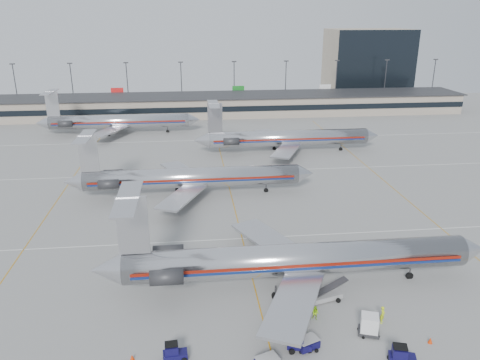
{
  "coord_description": "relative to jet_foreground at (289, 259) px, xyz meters",
  "views": [
    {
      "loc": [
        -6.95,
        -49.7,
        30.24
      ],
      "look_at": [
        1.05,
        22.29,
        4.5
      ],
      "focal_mm": 35.0,
      "sensor_mm": 36.0,
      "label": 1
    }
  ],
  "objects": [
    {
      "name": "jet_second_row",
      "position": [
        -11.59,
        30.79,
        -0.22
      ],
      "size": [
        43.65,
        25.7,
        11.43
      ],
      "color": "silver",
      "rests_on": "ground"
    },
    {
      "name": "tug_left",
      "position": [
        -13.16,
        -11.14,
        -2.71
      ],
      "size": [
        2.31,
        1.28,
        1.82
      ],
      "rotation": [
        0.0,
        0.0,
        0.07
      ],
      "color": "#0D0A3B",
      "rests_on": "ground"
    },
    {
      "name": "ground",
      "position": [
        -4.01,
        2.85,
        -3.54
      ],
      "size": [
        260.0,
        260.0,
        0.0
      ],
      "primitive_type": "plane",
      "color": "gray",
      "rests_on": "ground"
    },
    {
      "name": "ramp_worker_far",
      "position": [
        1.44,
        -6.63,
        -2.76
      ],
      "size": [
        0.95,
        0.9,
        1.55
      ],
      "primitive_type": "imported",
      "rotation": [
        0.0,
        0.0,
        -0.57
      ],
      "color": "#90D514",
      "rests_on": "ground"
    },
    {
      "name": "cart_outer",
      "position": [
        -0.5,
        -11.04,
        -2.92
      ],
      "size": [
        2.41,
        2.05,
        1.16
      ],
      "rotation": [
        0.0,
        0.0,
        0.37
      ],
      "color": "#0D0A3B",
      "rests_on": "ground"
    },
    {
      "name": "jet_third_row",
      "position": [
        10.78,
        55.72,
        -0.1
      ],
      "size": [
        43.23,
        26.59,
        11.82
      ],
      "color": "silver",
      "rests_on": "ground"
    },
    {
      "name": "belt_loader",
      "position": [
        3.48,
        -3.38,
        -2.89
      ],
      "size": [
        4.74,
        2.4,
        2.42
      ],
      "rotation": [
        0.0,
        0.0,
        0.27
      ],
      "color": "gray",
      "rests_on": "ground"
    },
    {
      "name": "jet_back_row",
      "position": [
        -30.15,
        78.16,
        -0.14
      ],
      "size": [
        42.84,
        26.35,
        11.71
      ],
      "color": "silver",
      "rests_on": "ground"
    },
    {
      "name": "ramp_worker_near",
      "position": [
        8.2,
        -7.91,
        -2.58
      ],
      "size": [
        0.77,
        0.83,
        1.91
      ],
      "primitive_type": "imported",
      "rotation": [
        0.0,
        0.0,
        0.98
      ],
      "color": "#C6E015",
      "rests_on": "ground"
    },
    {
      "name": "terminal",
      "position": [
        -4.01,
        100.82,
        -0.38
      ],
      "size": [
        162.0,
        17.0,
        6.25
      ],
      "color": "gray",
      "rests_on": "ground"
    },
    {
      "name": "jet_foreground",
      "position": [
        0.0,
        0.0,
        0.0
      ],
      "size": [
        46.57,
        27.42,
        12.19
      ],
      "color": "silver",
      "rests_on": "ground"
    },
    {
      "name": "apron_markings",
      "position": [
        -4.01,
        12.85,
        -3.53
      ],
      "size": [
        160.0,
        0.15,
        0.02
      ],
      "primitive_type": "cube",
      "color": "silver",
      "rests_on": "ground"
    },
    {
      "name": "cone_right",
      "position": [
        11.61,
        -11.53,
        -3.23
      ],
      "size": [
        0.51,
        0.51,
        0.62
      ],
      "primitive_type": "cone",
      "rotation": [
        0.0,
        0.0,
        0.13
      ],
      "color": "red",
      "rests_on": "ground"
    },
    {
      "name": "tug_right",
      "position": [
        7.48,
        -13.93,
        -2.65
      ],
      "size": [
        2.63,
        1.8,
        1.95
      ],
      "rotation": [
        0.0,
        0.0,
        -0.27
      ],
      "color": "#0D0A3B",
      "rests_on": "ground"
    },
    {
      "name": "cone_left",
      "position": [
        -17.01,
        -10.74,
        -3.25
      ],
      "size": [
        0.47,
        0.47,
        0.58
      ],
      "primitive_type": "cone",
      "rotation": [
        0.0,
        0.0,
        0.1
      ],
      "color": "red",
      "rests_on": "ground"
    },
    {
      "name": "tug_center",
      "position": [
        -1.43,
        -11.09,
        -2.67
      ],
      "size": [
        2.54,
        1.66,
        1.9
      ],
      "rotation": [
        0.0,
        0.0,
        -0.23
      ],
      "color": "#0D0A3B",
      "rests_on": "ground"
    },
    {
      "name": "distant_building",
      "position": [
        57.99,
        130.85,
        8.96
      ],
      "size": [
        30.0,
        20.0,
        25.0
      ],
      "primitive_type": "cube",
      "color": "tan",
      "rests_on": "ground"
    },
    {
      "name": "uld_container",
      "position": [
        6.15,
        -9.53,
        -2.46
      ],
      "size": [
        2.46,
        2.26,
        2.13
      ],
      "rotation": [
        0.0,
        0.0,
        -0.34
      ],
      "color": "#2D2D30",
      "rests_on": "ground"
    },
    {
      "name": "light_mast_row",
      "position": [
        -4.01,
        114.85,
        5.04
      ],
      "size": [
        163.6,
        0.4,
        15.28
      ],
      "color": "#38383D",
      "rests_on": "ground"
    }
  ]
}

